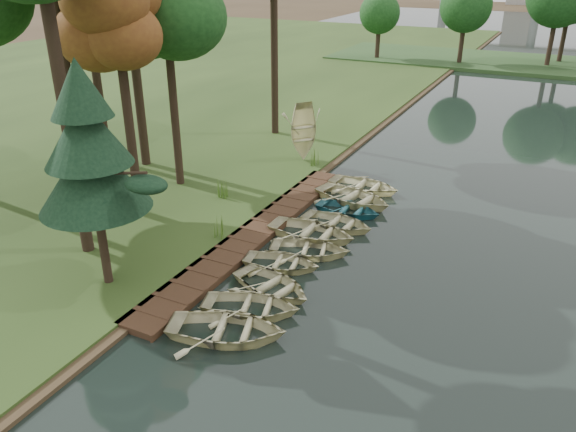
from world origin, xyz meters
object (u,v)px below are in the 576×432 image
at_px(rowboat_1, 251,304).
at_px(rowboat_0, 227,327).
at_px(stored_rowboat, 303,154).
at_px(pine_tree, 89,152).
at_px(rowboat_2, 272,283).
at_px(boardwalk, 256,233).

bearing_deg(rowboat_1, rowboat_0, 163.07).
relative_size(rowboat_0, stored_rowboat, 1.12).
bearing_deg(pine_tree, rowboat_2, 23.70).
xyz_separation_m(rowboat_1, pine_tree, (-5.52, -0.90, 4.90)).
relative_size(boardwalk, stored_rowboat, 4.66).
distance_m(rowboat_1, stored_rowboat, 15.37).
relative_size(boardwalk, rowboat_1, 4.72).
bearing_deg(rowboat_0, rowboat_1, -18.88).
bearing_deg(rowboat_0, boardwalk, 3.99).
height_order(rowboat_1, rowboat_2, rowboat_1).
height_order(boardwalk, pine_tree, pine_tree).
relative_size(rowboat_2, pine_tree, 0.41).
height_order(rowboat_0, rowboat_1, rowboat_0).
bearing_deg(boardwalk, stored_rowboat, 102.90).
bearing_deg(stored_rowboat, pine_tree, -143.35).
height_order(rowboat_0, pine_tree, pine_tree).
bearing_deg(pine_tree, rowboat_0, -6.42).
height_order(rowboat_1, stored_rowboat, stored_rowboat).
xyz_separation_m(rowboat_0, stored_rowboat, (-4.90, 16.08, 0.21)).
xyz_separation_m(rowboat_0, rowboat_1, (0.01, 1.52, -0.05)).
distance_m(boardwalk, rowboat_2, 4.60).
relative_size(boardwalk, rowboat_2, 4.88).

